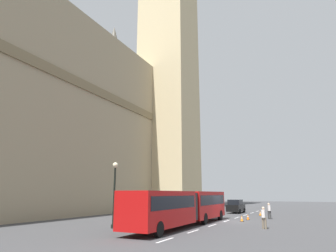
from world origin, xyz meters
name	(u,v)px	position (x,y,z in m)	size (l,w,h in m)	color
ground_plane	(225,221)	(0.00, 0.00, 0.00)	(160.00, 160.00, 0.00)	#424244
lane_centre_marking	(237,218)	(5.04, 0.00, 0.00)	(39.00, 0.16, 0.01)	silver
clock_tower	(169,23)	(19.91, 15.98, 38.04)	(11.02, 11.02, 72.42)	#C6B284
articulated_bus	(184,205)	(-5.76, 1.99, 1.75)	(16.79, 2.54, 2.90)	#B20F0F
sedan_lead	(236,206)	(13.12, 2.01, 0.91)	(4.40, 1.86, 1.85)	black
traffic_cone_west	(242,219)	(0.58, -1.52, 0.28)	(0.36, 0.36, 0.58)	black
traffic_cone_middle	(248,217)	(2.67, -1.71, 0.28)	(0.36, 0.36, 0.58)	black
traffic_cone_east	(260,213)	(9.35, -1.92, 0.28)	(0.36, 0.36, 0.58)	black
street_lamp	(114,189)	(-9.78, 6.50, 3.06)	(0.44, 0.44, 5.27)	black
pedestrian_near_cones	(264,217)	(-4.92, -4.49, 0.91)	(0.41, 0.36, 1.69)	#726651
pedestrian_by_kerb	(269,210)	(4.74, -3.63, 0.91)	(0.45, 0.35, 1.69)	#333333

